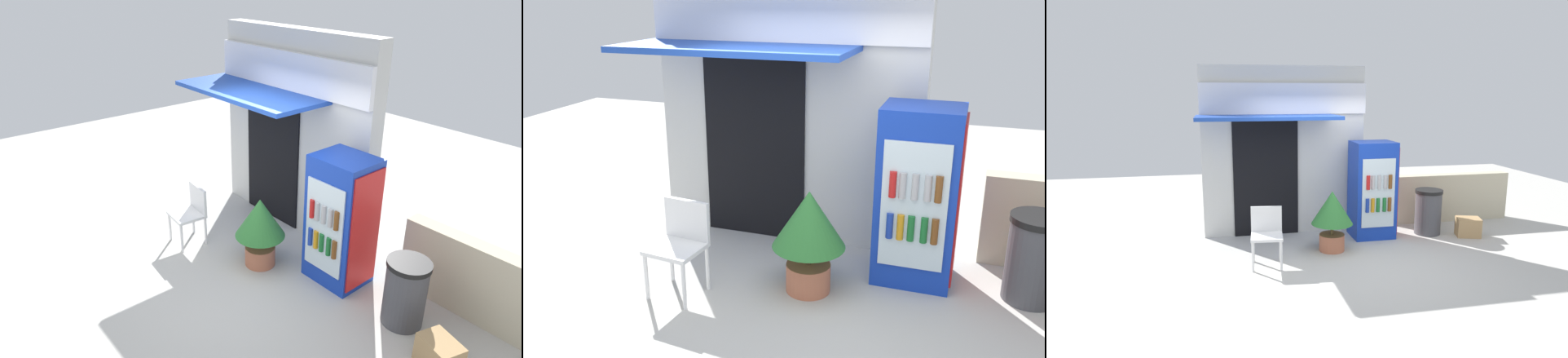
{
  "view_description": "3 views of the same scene",
  "coord_description": "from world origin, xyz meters",
  "views": [
    {
      "loc": [
        4.13,
        -2.97,
        3.75
      ],
      "look_at": [
        -0.19,
        0.65,
        1.2
      ],
      "focal_mm": 32.34,
      "sensor_mm": 36.0,
      "label": 1
    },
    {
      "loc": [
        1.27,
        -3.97,
        2.71
      ],
      "look_at": [
        -0.29,
        0.52,
        1.08
      ],
      "focal_mm": 38.77,
      "sensor_mm": 36.0,
      "label": 2
    },
    {
      "loc": [
        -1.84,
        -6.08,
        2.53
      ],
      "look_at": [
        -0.43,
        0.71,
        1.17
      ],
      "focal_mm": 30.18,
      "sensor_mm": 36.0,
      "label": 3
    }
  ],
  "objects": [
    {
      "name": "trash_bin",
      "position": [
        1.89,
        1.03,
        0.41
      ],
      "size": [
        0.49,
        0.49,
        0.82
      ],
      "color": "#47474C",
      "rests_on": "ground"
    },
    {
      "name": "drink_cooler",
      "position": [
        0.84,
        1.1,
        0.85
      ],
      "size": [
        0.75,
        0.67,
        1.71
      ],
      "color": "#1438B2",
      "rests_on": "ground"
    },
    {
      "name": "ground",
      "position": [
        0.0,
        0.0,
        0.0
      ],
      "size": [
        16.0,
        16.0,
        0.0
      ],
      "primitive_type": "plane",
      "color": "beige"
    },
    {
      "name": "plastic_chair",
      "position": [
        -1.16,
        0.14,
        0.52
      ],
      "size": [
        0.5,
        0.48,
        0.87
      ],
      "color": "white",
      "rests_on": "ground"
    },
    {
      "name": "stone_boundary_wall",
      "position": [
        2.68,
        1.74,
        0.47
      ],
      "size": [
        2.5,
        0.23,
        0.95
      ],
      "primitive_type": "cube",
      "color": "beige",
      "rests_on": "ground"
    },
    {
      "name": "potted_plant_near_shop",
      "position": [
        -0.06,
        0.52,
        0.63
      ],
      "size": [
        0.68,
        0.68,
        0.99
      ],
      "color": "#BC6B4C",
      "rests_on": "ground"
    },
    {
      "name": "storefront_building",
      "position": [
        -0.68,
        1.66,
        1.57
      ],
      "size": [
        2.97,
        1.24,
        3.0
      ],
      "color": "silver",
      "rests_on": "ground"
    },
    {
      "name": "cardboard_box",
      "position": [
        2.53,
        0.73,
        0.17
      ],
      "size": [
        0.48,
        0.42,
        0.34
      ],
      "primitive_type": "cube",
      "rotation": [
        0.0,
        0.0,
        -0.3
      ],
      "color": "tan",
      "rests_on": "ground"
    }
  ]
}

